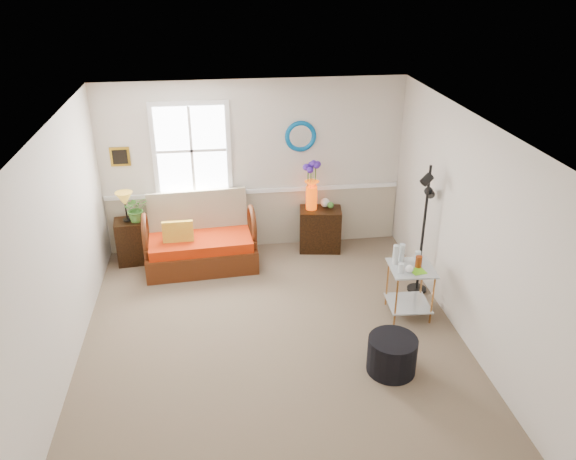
{
  "coord_description": "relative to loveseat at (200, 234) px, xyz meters",
  "views": [
    {
      "loc": [
        -0.55,
        -5.47,
        4.1
      ],
      "look_at": [
        0.25,
        0.48,
        1.2
      ],
      "focal_mm": 35.0,
      "sensor_mm": 36.0,
      "label": 1
    }
  ],
  "objects": [
    {
      "name": "potted_plant",
      "position": [
        -0.89,
        0.24,
        0.3
      ],
      "size": [
        0.44,
        0.46,
        0.3
      ],
      "primitive_type": "imported",
      "rotation": [
        0.0,
        0.0,
        0.28
      ],
      "color": "#3D782D",
      "rests_on": "lamp_stand"
    },
    {
      "name": "side_table",
      "position": [
        2.61,
        -1.63,
        -0.18
      ],
      "size": [
        0.56,
        0.56,
        0.68
      ],
      "primitive_type": null,
      "rotation": [
        0.0,
        0.0,
        -0.06
      ],
      "color": "#C4813F",
      "rests_on": "floor"
    },
    {
      "name": "floor_lamp",
      "position": [
        2.93,
        -1.09,
        0.39
      ],
      "size": [
        0.34,
        0.34,
        1.81
      ],
      "primitive_type": null,
      "rotation": [
        0.0,
        0.0,
        0.38
      ],
      "color": "black",
      "rests_on": "floor"
    },
    {
      "name": "lamp_stand",
      "position": [
        -1.05,
        0.25,
        -0.18
      ],
      "size": [
        0.42,
        0.42,
        0.67
      ],
      "primitive_type": null,
      "rotation": [
        0.0,
        0.0,
        0.1
      ],
      "color": "#321908",
      "rests_on": "floor"
    },
    {
      "name": "ceiling",
      "position": [
        0.85,
        -1.92,
        2.08
      ],
      "size": [
        4.5,
        5.0,
        0.01
      ],
      "primitive_type": "cube",
      "color": "white",
      "rests_on": "walls"
    },
    {
      "name": "floor",
      "position": [
        0.85,
        -1.92,
        -0.52
      ],
      "size": [
        4.5,
        5.0,
        0.01
      ],
      "primitive_type": "cube",
      "color": "#826955",
      "rests_on": "ground"
    },
    {
      "name": "throw_pillow",
      "position": [
        -0.3,
        -0.11,
        0.04
      ],
      "size": [
        0.44,
        0.12,
        0.43
      ],
      "primitive_type": null,
      "rotation": [
        0.0,
        0.0,
        0.02
      ],
      "color": "#C76F09",
      "rests_on": "loveseat"
    },
    {
      "name": "wainscot",
      "position": [
        0.85,
        0.56,
        -0.07
      ],
      "size": [
        4.46,
        0.02,
        0.9
      ],
      "primitive_type": "cube",
      "color": "#B1A48B",
      "rests_on": "walls"
    },
    {
      "name": "chair_rail",
      "position": [
        0.85,
        0.55,
        0.4
      ],
      "size": [
        4.46,
        0.04,
        0.06
      ],
      "primitive_type": "cube",
      "color": "white",
      "rests_on": "walls"
    },
    {
      "name": "mirror",
      "position": [
        1.55,
        0.56,
        1.23
      ],
      "size": [
        0.47,
        0.07,
        0.47
      ],
      "primitive_type": "torus",
      "rotation": [
        1.57,
        0.0,
        0.0
      ],
      "color": "#006CA5",
      "rests_on": "walls"
    },
    {
      "name": "flower_vase",
      "position": [
        1.69,
        0.33,
        0.53
      ],
      "size": [
        0.3,
        0.3,
        0.75
      ],
      "primitive_type": null,
      "rotation": [
        0.0,
        0.0,
        -0.56
      ],
      "color": "#F14403",
      "rests_on": "cabinet"
    },
    {
      "name": "loveseat",
      "position": [
        0.0,
        0.0,
        0.0
      ],
      "size": [
        1.64,
        1.0,
        1.03
      ],
      "primitive_type": null,
      "rotation": [
        0.0,
        0.0,
        0.07
      ],
      "color": "#491D05",
      "rests_on": "floor"
    },
    {
      "name": "cabinet",
      "position": [
        1.83,
        0.28,
        -0.18
      ],
      "size": [
        0.68,
        0.49,
        0.67
      ],
      "primitive_type": null,
      "rotation": [
        0.0,
        0.0,
        -0.15
      ],
      "color": "#321908",
      "rests_on": "floor"
    },
    {
      "name": "table_lamp",
      "position": [
        -1.04,
        0.25,
        0.38
      ],
      "size": [
        0.28,
        0.28,
        0.45
      ],
      "primitive_type": null,
      "rotation": [
        0.0,
        0.0,
        -0.13
      ],
      "color": "gold",
      "rests_on": "lamp_stand"
    },
    {
      "name": "ottoman",
      "position": [
        2.08,
        -2.67,
        -0.31
      ],
      "size": [
        0.7,
        0.7,
        0.42
      ],
      "primitive_type": "cylinder",
      "rotation": [
        0.0,
        0.0,
        -0.38
      ],
      "color": "black",
      "rests_on": "floor"
    },
    {
      "name": "walls",
      "position": [
        0.85,
        -1.92,
        0.78
      ],
      "size": [
        4.51,
        5.01,
        2.6
      ],
      "color": "beige",
      "rests_on": "floor"
    },
    {
      "name": "picture",
      "position": [
        -1.07,
        0.56,
        1.03
      ],
      "size": [
        0.28,
        0.03,
        0.28
      ],
      "primitive_type": "cube",
      "color": "#AA7F1E",
      "rests_on": "walls"
    },
    {
      "name": "tabletop_items",
      "position": [
        2.58,
        -1.6,
        0.29
      ],
      "size": [
        0.49,
        0.49,
        0.26
      ],
      "primitive_type": null,
      "rotation": [
        0.0,
        0.0,
        0.16
      ],
      "color": "silver",
      "rests_on": "side_table"
    },
    {
      "name": "window",
      "position": [
        -0.05,
        0.55,
        1.08
      ],
      "size": [
        1.14,
        0.06,
        1.44
      ],
      "primitive_type": null,
      "color": "white",
      "rests_on": "walls"
    }
  ]
}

